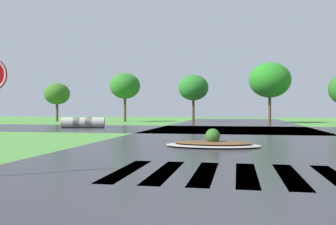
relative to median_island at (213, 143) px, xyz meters
The scene contains 6 objects.
asphalt_roadway 0.70m from the median_island, 17.74° to the left, with size 11.36×80.00×0.01m, color #2B2B30.
asphalt_cross_road 11.84m from the median_island, 86.83° to the left, with size 90.00×10.22×0.01m, color #2B2B30.
crosswalk_stripes 5.80m from the median_island, 83.52° to the right, with size 4.95×3.18×0.01m.
median_island is the anchor object (origin of this frame).
drainage_pipe_stack 16.14m from the median_island, 130.97° to the left, with size 3.31×1.56×0.78m.
background_treeline 25.65m from the median_island, 85.40° to the left, with size 41.02×5.54×6.16m.
Camera 1 is at (0.25, -4.07, 1.42)m, focal length 39.21 mm.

